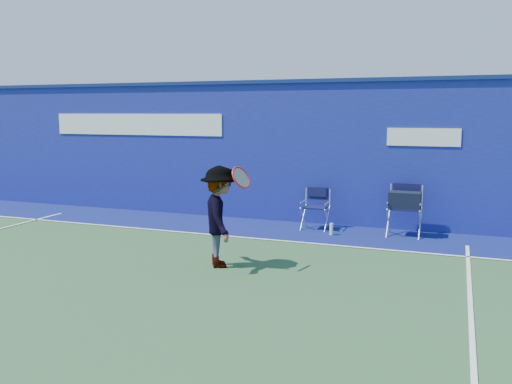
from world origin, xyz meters
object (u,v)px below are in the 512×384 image
at_px(tennis_player, 220,216).
at_px(directors_chair_left, 315,216).
at_px(water_bottle, 331,229).
at_px(directors_chair_right, 404,215).

bearing_deg(tennis_player, directors_chair_left, 77.27).
bearing_deg(water_bottle, directors_chair_left, 134.97).
distance_m(directors_chair_right, water_bottle, 1.43).
bearing_deg(water_bottle, tennis_player, -112.97).
xyz_separation_m(directors_chair_left, tennis_player, (-0.71, -3.16, 0.51)).
xyz_separation_m(directors_chair_left, directors_chair_right, (1.77, -0.00, 0.14)).
bearing_deg(directors_chair_right, tennis_player, -128.23).
relative_size(directors_chair_left, water_bottle, 3.56).
bearing_deg(directors_chair_left, directors_chair_right, -0.08).
height_order(directors_chair_left, tennis_player, tennis_player).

